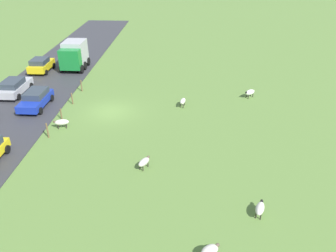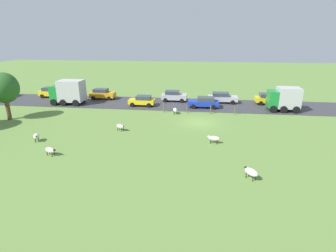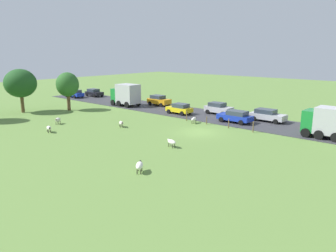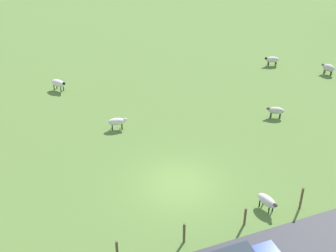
{
  "view_description": "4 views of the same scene",
  "coord_description": "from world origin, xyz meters",
  "px_view_note": "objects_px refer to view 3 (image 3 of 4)",
  "views": [
    {
      "loc": [
        -6.87,
        27.52,
        13.73
      ],
      "look_at": [
        -5.55,
        4.52,
        1.14
      ],
      "focal_mm": 36.21,
      "sensor_mm": 36.0,
      "label": 1
    },
    {
      "loc": [
        -31.46,
        -0.19,
        10.01
      ],
      "look_at": [
        -6.23,
        3.02,
        1.48
      ],
      "focal_mm": 28.98,
      "sensor_mm": 36.0,
      "label": 2
    },
    {
      "loc": [
        -29.3,
        -20.89,
        8.95
      ],
      "look_at": [
        -5.89,
        -0.44,
        1.81
      ],
      "focal_mm": 34.89,
      "sensor_mm": 36.0,
      "label": 3
    },
    {
      "loc": [
        18.36,
        -7.91,
        16.19
      ],
      "look_at": [
        -3.19,
        0.6,
        1.69
      ],
      "focal_mm": 50.98,
      "sensor_mm": 36.0,
      "label": 4
    }
  ],
  "objects_px": {
    "tree_2": "(20,83)",
    "car_5": "(218,108)",
    "sheep_3": "(49,128)",
    "sheep_4": "(121,123)",
    "car_1": "(267,115)",
    "sheep_0": "(58,120)",
    "car_7": "(180,108)",
    "tree_1": "(68,85)",
    "sheep_1": "(194,119)",
    "sheep_2": "(139,166)",
    "car_0": "(124,95)",
    "car_6": "(94,92)",
    "car_8": "(323,122)",
    "car_4": "(159,100)",
    "truck_1": "(126,94)",
    "car_2": "(74,93)",
    "truck_0": "(326,121)",
    "sheep_5": "(172,142)",
    "car_3": "(235,116)"
  },
  "relations": [
    {
      "from": "tree_2",
      "to": "car_5",
      "type": "bearing_deg",
      "value": -51.94
    },
    {
      "from": "tree_2",
      "to": "truck_1",
      "type": "xyz_separation_m",
      "value": [
        14.03,
        -7.33,
        -2.39
      ]
    },
    {
      "from": "tree_2",
      "to": "car_2",
      "type": "xyz_separation_m",
      "value": [
        14.15,
        8.01,
        -3.49
      ]
    },
    {
      "from": "car_5",
      "to": "car_3",
      "type": "bearing_deg",
      "value": -126.02
    },
    {
      "from": "sheep_4",
      "to": "car_6",
      "type": "relative_size",
      "value": 0.31
    },
    {
      "from": "sheep_4",
      "to": "sheep_1",
      "type": "bearing_deg",
      "value": -35.08
    },
    {
      "from": "car_7",
      "to": "car_3",
      "type": "bearing_deg",
      "value": -89.34
    },
    {
      "from": "sheep_0",
      "to": "truck_1",
      "type": "relative_size",
      "value": 0.23
    },
    {
      "from": "sheep_0",
      "to": "sheep_1",
      "type": "relative_size",
      "value": 0.83
    },
    {
      "from": "sheep_4",
      "to": "tree_1",
      "type": "relative_size",
      "value": 0.2
    },
    {
      "from": "car_8",
      "to": "car_5",
      "type": "bearing_deg",
      "value": 89.3
    },
    {
      "from": "sheep_0",
      "to": "sheep_1",
      "type": "bearing_deg",
      "value": -47.32
    },
    {
      "from": "car_2",
      "to": "tree_1",
      "type": "bearing_deg",
      "value": -126.52
    },
    {
      "from": "car_7",
      "to": "car_8",
      "type": "distance_m",
      "value": 19.01
    },
    {
      "from": "car_7",
      "to": "car_1",
      "type": "bearing_deg",
      "value": -73.79
    },
    {
      "from": "tree_1",
      "to": "car_2",
      "type": "bearing_deg",
      "value": 53.48
    },
    {
      "from": "tree_2",
      "to": "car_5",
      "type": "height_order",
      "value": "tree_2"
    },
    {
      "from": "car_6",
      "to": "car_8",
      "type": "bearing_deg",
      "value": -89.81
    },
    {
      "from": "sheep_0",
      "to": "car_3",
      "type": "xyz_separation_m",
      "value": [
        15.32,
        -16.44,
        0.33
      ]
    },
    {
      "from": "car_1",
      "to": "car_8",
      "type": "distance_m",
      "value": 6.86
    },
    {
      "from": "tree_1",
      "to": "car_4",
      "type": "relative_size",
      "value": 1.46
    },
    {
      "from": "tree_1",
      "to": "sheep_4",
      "type": "bearing_deg",
      "value": -98.97
    },
    {
      "from": "car_2",
      "to": "car_6",
      "type": "bearing_deg",
      "value": -25.89
    },
    {
      "from": "truck_1",
      "to": "car_5",
      "type": "relative_size",
      "value": 1.21
    },
    {
      "from": "sheep_5",
      "to": "car_1",
      "type": "relative_size",
      "value": 0.28
    },
    {
      "from": "car_6",
      "to": "truck_1",
      "type": "bearing_deg",
      "value": -104.6
    },
    {
      "from": "sheep_1",
      "to": "sheep_2",
      "type": "height_order",
      "value": "sheep_2"
    },
    {
      "from": "truck_0",
      "to": "truck_1",
      "type": "relative_size",
      "value": 0.87
    },
    {
      "from": "sheep_2",
      "to": "truck_0",
      "type": "xyz_separation_m",
      "value": [
        19.84,
        -7.41,
        1.23
      ]
    },
    {
      "from": "tree_1",
      "to": "car_0",
      "type": "bearing_deg",
      "value": 6.58
    },
    {
      "from": "car_8",
      "to": "sheep_0",
      "type": "bearing_deg",
      "value": 125.54
    },
    {
      "from": "truck_1",
      "to": "car_7",
      "type": "height_order",
      "value": "truck_1"
    },
    {
      "from": "sheep_3",
      "to": "car_7",
      "type": "bearing_deg",
      "value": -12.97
    },
    {
      "from": "sheep_4",
      "to": "car_0",
      "type": "height_order",
      "value": "car_0"
    },
    {
      "from": "tree_1",
      "to": "car_0",
      "type": "height_order",
      "value": "tree_1"
    },
    {
      "from": "sheep_4",
      "to": "car_3",
      "type": "height_order",
      "value": "car_3"
    },
    {
      "from": "car_5",
      "to": "car_7",
      "type": "bearing_deg",
      "value": 129.77
    },
    {
      "from": "car_1",
      "to": "sheep_0",
      "type": "bearing_deg",
      "value": 134.17
    },
    {
      "from": "sheep_5",
      "to": "truck_1",
      "type": "xyz_separation_m",
      "value": [
        13.26,
        21.29,
        1.43
      ]
    },
    {
      "from": "sheep_1",
      "to": "tree_1",
      "type": "xyz_separation_m",
      "value": [
        -5.16,
        20.29,
        3.42
      ]
    },
    {
      "from": "truck_1",
      "to": "car_7",
      "type": "xyz_separation_m",
      "value": [
        0.3,
        -11.24,
        -1.11
      ]
    },
    {
      "from": "car_4",
      "to": "car_7",
      "type": "bearing_deg",
      "value": -115.94
    },
    {
      "from": "sheep_0",
      "to": "car_7",
      "type": "distance_m",
      "value": 16.9
    },
    {
      "from": "car_2",
      "to": "car_1",
      "type": "bearing_deg",
      "value": -84.61
    },
    {
      "from": "sheep_1",
      "to": "sheep_0",
      "type": "bearing_deg",
      "value": 132.68
    },
    {
      "from": "tree_1",
      "to": "car_3",
      "type": "bearing_deg",
      "value": -69.85
    },
    {
      "from": "sheep_3",
      "to": "sheep_4",
      "type": "relative_size",
      "value": 1.04
    },
    {
      "from": "sheep_5",
      "to": "tree_2",
      "type": "xyz_separation_m",
      "value": [
        -0.77,
        28.63,
        3.81
      ]
    },
    {
      "from": "car_6",
      "to": "car_0",
      "type": "bearing_deg",
      "value": -86.24
    },
    {
      "from": "car_2",
      "to": "car_5",
      "type": "bearing_deg",
      "value": -83.05
    }
  ]
}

